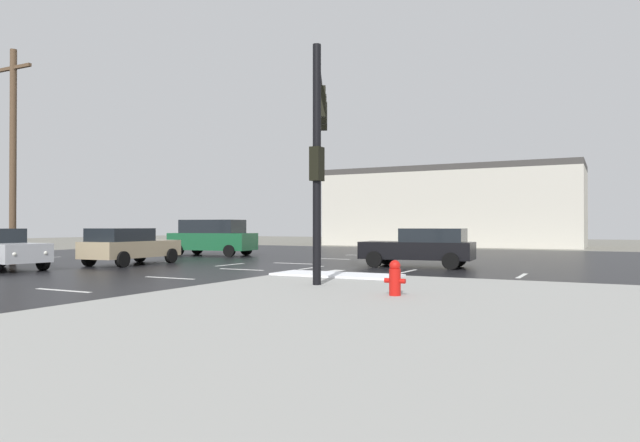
% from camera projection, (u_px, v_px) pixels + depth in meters
% --- Properties ---
extents(ground_plane, '(120.00, 120.00, 0.00)m').
position_uv_depth(ground_plane, '(269.00, 267.00, 23.63)').
color(ground_plane, slate).
extents(road_asphalt, '(44.00, 44.00, 0.02)m').
position_uv_depth(road_asphalt, '(269.00, 267.00, 23.63)').
color(road_asphalt, black).
rests_on(road_asphalt, ground_plane).
extents(sidewalk_corner, '(18.00, 18.00, 0.14)m').
position_uv_depth(sidewalk_corner, '(556.00, 349.00, 7.48)').
color(sidewalk_corner, '#9E9E99').
rests_on(sidewalk_corner, ground_plane).
extents(snow_strip_curbside, '(4.00, 1.60, 0.06)m').
position_uv_depth(snow_strip_curbside, '(337.00, 275.00, 17.79)').
color(snow_strip_curbside, white).
rests_on(snow_strip_curbside, sidewalk_corner).
extents(lane_markings, '(36.15, 36.15, 0.01)m').
position_uv_depth(lane_markings, '(277.00, 269.00, 21.85)').
color(lane_markings, silver).
rests_on(lane_markings, road_asphalt).
extents(traffic_signal_mast, '(2.37, 4.83, 6.38)m').
position_uv_depth(traffic_signal_mast, '(319.00, 130.00, 16.69)').
color(traffic_signal_mast, black).
rests_on(traffic_signal_mast, sidewalk_corner).
extents(fire_hydrant, '(0.48, 0.26, 0.79)m').
position_uv_depth(fire_hydrant, '(395.00, 278.00, 12.69)').
color(fire_hydrant, red).
rests_on(fire_hydrant, sidewalk_corner).
extents(strip_building_background, '(21.21, 8.00, 6.70)m').
position_uv_depth(strip_building_background, '(451.00, 207.00, 49.30)').
color(strip_building_background, beige).
rests_on(strip_building_background, ground_plane).
extents(sedan_tan, '(2.24, 4.62, 1.58)m').
position_uv_depth(sedan_tan, '(129.00, 246.00, 24.53)').
color(sedan_tan, tan).
rests_on(sedan_tan, road_asphalt).
extents(sedan_black, '(4.63, 2.28, 1.58)m').
position_uv_depth(sedan_black, '(421.00, 247.00, 23.13)').
color(sedan_black, black).
rests_on(sedan_black, road_asphalt).
extents(suv_green, '(4.99, 2.61, 2.03)m').
position_uv_depth(suv_green, '(212.00, 237.00, 32.19)').
color(suv_green, '#195933').
rests_on(suv_green, road_asphalt).
extents(utility_pole_mid, '(2.20, 0.28, 9.35)m').
position_uv_depth(utility_pole_mid, '(13.00, 152.00, 24.54)').
color(utility_pole_mid, brown).
rests_on(utility_pole_mid, ground_plane).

